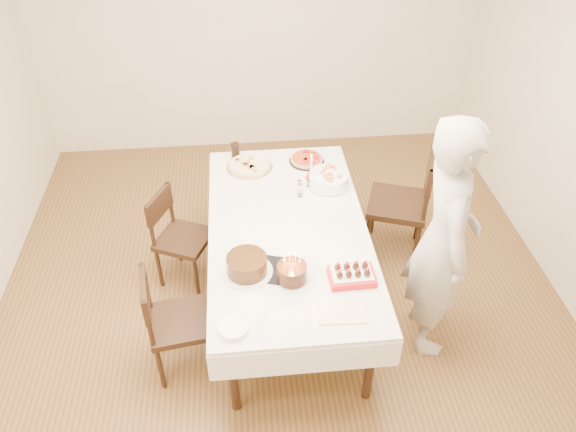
{
  "coord_description": "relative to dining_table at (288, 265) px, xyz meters",
  "views": [
    {
      "loc": [
        -0.25,
        -3.05,
        3.35
      ],
      "look_at": [
        0.06,
        0.05,
        0.86
      ],
      "focal_mm": 35.0,
      "sensor_mm": 36.0,
      "label": 1
    }
  ],
  "objects": [
    {
      "name": "cake_board",
      "position": [
        -0.09,
        -0.44,
        0.38
      ],
      "size": [
        0.33,
        0.33,
        0.01
      ],
      "primitive_type": "cube",
      "rotation": [
        0.0,
        0.0,
        -0.3
      ],
      "color": "black",
      "rests_on": "dining_table"
    },
    {
      "name": "floor",
      "position": [
        -0.06,
        -0.05,
        -0.38
      ],
      "size": [
        5.0,
        5.0,
        0.0
      ],
      "primitive_type": "plane",
      "color": "#55391D",
      "rests_on": "ground"
    },
    {
      "name": "chair_left_dessert",
      "position": [
        -0.78,
        -0.54,
        0.06
      ],
      "size": [
        0.5,
        0.5,
        0.86
      ],
      "primitive_type": null,
      "rotation": [
        0.0,
        0.0,
        3.29
      ],
      "color": "black",
      "rests_on": "floor"
    },
    {
      "name": "plate_stack",
      "position": [
        -0.41,
        -0.91,
        0.39
      ],
      "size": [
        0.2,
        0.2,
        0.04
      ],
      "primitive_type": "cylinder",
      "rotation": [
        0.0,
        0.0,
        -0.09
      ],
      "color": "white",
      "rests_on": "dining_table"
    },
    {
      "name": "person",
      "position": [
        0.99,
        -0.43,
        0.54
      ],
      "size": [
        0.51,
        0.71,
        1.83
      ],
      "primitive_type": "imported",
      "rotation": [
        0.0,
        0.0,
        1.46
      ],
      "color": "#BAB4AF",
      "rests_on": "floor"
    },
    {
      "name": "pasta_bowl",
      "position": [
        0.37,
        0.49,
        0.43
      ],
      "size": [
        0.38,
        0.38,
        0.1
      ],
      "primitive_type": "cylinder",
      "rotation": [
        0.0,
        0.0,
        0.26
      ],
      "color": "white",
      "rests_on": "dining_table"
    },
    {
      "name": "shaker_pair",
      "position": [
        0.13,
        0.37,
        0.43
      ],
      "size": [
        0.12,
        0.12,
        0.11
      ],
      "primitive_type": null,
      "rotation": [
        0.0,
        0.0,
        -0.41
      ],
      "color": "white",
      "rests_on": "dining_table"
    },
    {
      "name": "layer_cake",
      "position": [
        -0.31,
        -0.43,
        0.44
      ],
      "size": [
        0.44,
        0.44,
        0.13
      ],
      "primitive_type": "cylinder",
      "rotation": [
        0.0,
        0.0,
        -0.38
      ],
      "color": "#361F0D",
      "rests_on": "dining_table"
    },
    {
      "name": "china_plate",
      "position": [
        -0.34,
        -0.48,
        0.38
      ],
      "size": [
        0.29,
        0.29,
        0.01
      ],
      "primitive_type": "cylinder",
      "rotation": [
        0.0,
        0.0,
        -0.29
      ],
      "color": "white",
      "rests_on": "dining_table"
    },
    {
      "name": "chair_right_savory",
      "position": [
        0.97,
        0.51,
        0.13
      ],
      "size": [
        0.66,
        0.66,
        1.01
      ],
      "primitive_type": null,
      "rotation": [
        0.0,
        0.0,
        -0.34
      ],
      "color": "black",
      "rests_on": "floor"
    },
    {
      "name": "taper_candle",
      "position": [
        0.23,
        0.5,
        0.52
      ],
      "size": [
        0.07,
        0.07,
        0.3
      ],
      "primitive_type": "cylinder",
      "rotation": [
        0.0,
        0.0,
        0.19
      ],
      "color": "white",
      "rests_on": "dining_table"
    },
    {
      "name": "strawberry_box",
      "position": [
        0.36,
        -0.56,
        0.41
      ],
      "size": [
        0.3,
        0.2,
        0.07
      ],
      "primitive_type": null,
      "rotation": [
        0.0,
        0.0,
        0.02
      ],
      "color": "red",
      "rests_on": "dining_table"
    },
    {
      "name": "chair_left_savory",
      "position": [
        -0.8,
        0.34,
        0.04
      ],
      "size": [
        0.56,
        0.56,
        0.83
      ],
      "primitive_type": null,
      "rotation": [
        0.0,
        0.0,
        2.72
      ],
      "color": "black",
      "rests_on": "floor"
    },
    {
      "name": "birthday_cake",
      "position": [
        -0.03,
        -0.53,
        0.47
      ],
      "size": [
        0.25,
        0.25,
        0.17
      ],
      "primitive_type": "cylinder",
      "rotation": [
        0.0,
        0.0,
        0.35
      ],
      "color": "#3B1A10",
      "rests_on": "dining_table"
    },
    {
      "name": "cola_glass",
      "position": [
        -0.35,
        0.98,
        0.44
      ],
      "size": [
        0.09,
        0.09,
        0.13
      ],
      "primitive_type": "cylinder",
      "rotation": [
        0.0,
        0.0,
        0.31
      ],
      "color": "black",
      "rests_on": "dining_table"
    },
    {
      "name": "pizza_pepperoni",
      "position": [
        0.24,
        0.85,
        0.4
      ],
      "size": [
        0.38,
        0.38,
        0.04
      ],
      "primitive_type": "cylinder",
      "rotation": [
        0.0,
        0.0,
        -0.34
      ],
      "color": "red",
      "rests_on": "dining_table"
    },
    {
      "name": "wall_back",
      "position": [
        -0.06,
        2.45,
        0.98
      ],
      "size": [
        4.5,
        0.04,
        2.7
      ],
      "primitive_type": "cube",
      "color": "beige",
      "rests_on": "floor"
    },
    {
      "name": "red_placemat",
      "position": [
        0.35,
        0.66,
        0.38
      ],
      "size": [
        0.31,
        0.31,
        0.01
      ],
      "primitive_type": "cube",
      "rotation": [
        0.0,
        0.0,
        -0.43
      ],
      "color": "#B21E1E",
      "rests_on": "dining_table"
    },
    {
      "name": "dining_table",
      "position": [
        0.0,
        0.0,
        0.0
      ],
      "size": [
        1.49,
        2.3,
        0.75
      ],
      "primitive_type": "cube",
      "rotation": [
        0.0,
        0.0,
        0.17
      ],
      "color": "white",
      "rests_on": "floor"
    },
    {
      "name": "pizza_white",
      "position": [
        -0.24,
        0.8,
        0.4
      ],
      "size": [
        0.51,
        0.51,
        0.04
      ],
      "primitive_type": "cylinder",
      "rotation": [
        0.0,
        0.0,
        0.41
      ],
      "color": "beige",
      "rests_on": "dining_table"
    },
    {
      "name": "box_lid",
      "position": [
        0.24,
        -0.83,
        0.38
      ],
      "size": [
        0.31,
        0.22,
        0.03
      ],
      "primitive_type": "cube",
      "rotation": [
        0.0,
        0.0,
        -0.05
      ],
      "color": "beige",
      "rests_on": "dining_table"
    }
  ]
}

